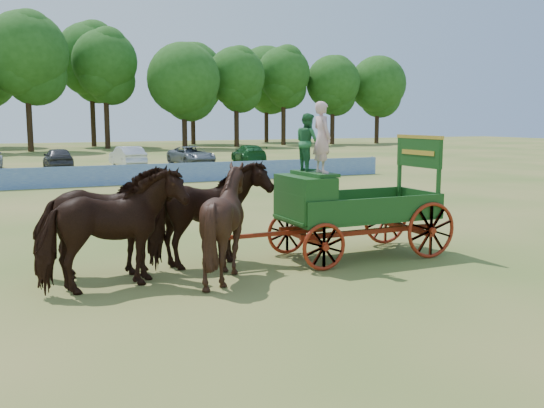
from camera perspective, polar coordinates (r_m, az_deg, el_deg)
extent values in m
plane|color=#A08448|center=(17.10, 10.19, -3.61)|extent=(160.00, 160.00, 0.00)
imported|color=black|center=(12.42, -14.84, -2.40)|extent=(3.07, 1.80, 2.43)
imported|color=black|center=(13.49, -15.63, -1.62)|extent=(3.01, 1.63, 2.43)
imported|color=black|center=(13.02, -4.38, -1.67)|extent=(2.64, 2.46, 2.44)
imported|color=black|center=(14.05, -5.93, -0.99)|extent=(3.11, 1.96, 2.43)
cube|color=#982C0F|center=(14.51, 3.08, -3.15)|extent=(0.12, 2.00, 0.12)
cube|color=#982C0F|center=(16.10, 12.59, -2.22)|extent=(0.12, 2.00, 0.12)
cube|color=#982C0F|center=(14.78, 9.24, -2.56)|extent=(3.80, 0.10, 0.12)
cube|color=#982C0F|center=(15.69, 7.02, -1.91)|extent=(3.80, 0.10, 0.12)
cube|color=#982C0F|center=(14.09, -0.16, -2.85)|extent=(2.80, 0.09, 0.09)
cube|color=#1F501A|center=(15.18, 8.12, -1.18)|extent=(3.80, 1.80, 0.10)
cube|color=#1F501A|center=(14.41, 10.02, -0.51)|extent=(3.80, 0.06, 0.55)
cube|color=#1F501A|center=(15.88, 6.43, 0.34)|extent=(3.80, 0.06, 0.55)
cube|color=#1F501A|center=(16.22, 13.74, 0.32)|extent=(0.06, 1.80, 0.55)
cube|color=#1F501A|center=(14.36, 3.11, 0.58)|extent=(0.85, 1.70, 1.05)
cube|color=#1F501A|center=(14.41, 4.01, 2.88)|extent=(0.55, 1.50, 0.08)
cube|color=#1F501A|center=(14.21, 1.75, -0.31)|extent=(0.10, 1.60, 0.65)
cube|color=#1F501A|center=(14.34, 2.39, -1.45)|extent=(0.55, 1.60, 0.06)
cube|color=#1F501A|center=(15.49, 15.42, 2.33)|extent=(0.08, 0.08, 1.80)
cube|color=#1F501A|center=(16.74, 11.91, 2.85)|extent=(0.08, 0.08, 1.80)
cube|color=#1F501A|center=(16.06, 13.66, 4.73)|extent=(0.07, 1.75, 0.75)
cube|color=gold|center=(16.04, 13.71, 6.16)|extent=(0.08, 1.80, 0.09)
cube|color=gold|center=(16.04, 13.55, 4.73)|extent=(0.02, 1.30, 0.12)
torus|color=#982C0F|center=(13.70, 4.92, -4.04)|extent=(1.09, 0.09, 1.09)
torus|color=#982C0F|center=(15.35, 1.44, -2.71)|extent=(1.09, 0.09, 1.09)
torus|color=#982C0F|center=(15.35, 14.74, -2.41)|extent=(1.39, 0.09, 1.39)
torus|color=#982C0F|center=(16.84, 10.66, -1.38)|extent=(1.39, 0.09, 1.39)
imported|color=beige|center=(14.05, 4.73, 6.26)|extent=(0.39, 0.60, 1.65)
imported|color=#296F3B|center=(14.67, 3.38, 5.84)|extent=(0.52, 0.67, 1.39)
cube|color=#1F4CA8|center=(33.01, -9.37, 2.89)|extent=(26.00, 0.08, 1.05)
imported|color=#333338|center=(44.35, -19.49, 4.10)|extent=(1.81, 4.37, 1.48)
imported|color=silver|center=(44.88, -13.45, 4.37)|extent=(1.97, 4.59, 1.47)
imported|color=slate|center=(46.23, -7.59, 4.56)|extent=(2.87, 5.20, 1.38)
imported|color=#144C1E|center=(48.24, -2.21, 4.77)|extent=(2.44, 4.92, 1.38)
cylinder|color=#382314|center=(68.79, -21.85, 6.90)|extent=(0.60, 0.60, 5.53)
sphere|color=#1E4C14|center=(69.12, -22.17, 13.05)|extent=(8.60, 8.60, 8.60)
cylinder|color=#382314|center=(72.86, -15.26, 7.15)|extent=(0.60, 0.60, 5.35)
sphere|color=#1E4C14|center=(73.14, -15.47, 12.78)|extent=(7.35, 7.35, 7.35)
cylinder|color=#382314|center=(71.36, -8.23, 6.92)|extent=(0.60, 0.60, 4.31)
sphere|color=#1E4C14|center=(71.49, -8.32, 11.56)|extent=(8.36, 8.36, 8.36)
cylinder|color=#382314|center=(75.42, -3.35, 7.18)|extent=(0.60, 0.60, 4.70)
sphere|color=#1E4C14|center=(75.60, -3.39, 11.96)|extent=(7.07, 7.07, 7.07)
cylinder|color=#382314|center=(80.60, 1.09, 7.37)|extent=(0.60, 0.60, 5.06)
sphere|color=#1E4C14|center=(80.82, 1.10, 12.19)|extent=(6.94, 6.94, 6.94)
cylinder|color=#382314|center=(83.56, 5.70, 7.17)|extent=(0.60, 0.60, 4.51)
sphere|color=#1E4C14|center=(83.70, 5.76, 11.32)|extent=(7.29, 7.29, 7.29)
cylinder|color=#382314|center=(87.69, 9.83, 7.13)|extent=(0.60, 0.60, 4.50)
sphere|color=#1E4C14|center=(87.82, 9.93, 11.07)|extent=(7.86, 7.86, 7.86)
cylinder|color=#382314|center=(79.07, -16.48, 7.35)|extent=(0.60, 0.60, 5.91)
sphere|color=#1E4C14|center=(79.42, -16.71, 13.07)|extent=(8.59, 8.59, 8.59)
cylinder|color=#382314|center=(83.41, -7.44, 7.34)|extent=(0.60, 0.60, 5.10)
sphere|color=#1E4C14|center=(83.62, -7.52, 12.04)|extent=(8.46, 8.46, 8.46)
cylinder|color=#382314|center=(90.17, -0.53, 7.47)|extent=(0.60, 0.60, 5.15)
sphere|color=#1E4C14|center=(90.37, -0.54, 11.86)|extent=(9.02, 9.02, 9.02)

